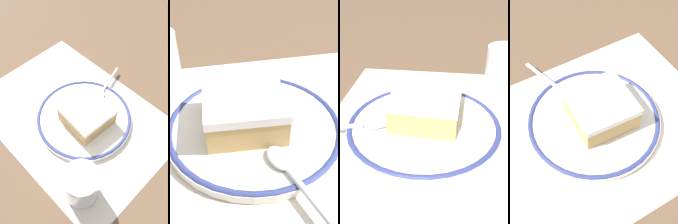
% 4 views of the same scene
% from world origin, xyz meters
% --- Properties ---
extents(ground_plane, '(2.40, 2.40, 0.00)m').
position_xyz_m(ground_plane, '(0.00, 0.00, 0.00)').
color(ground_plane, brown).
extents(placemat, '(0.46, 0.33, 0.00)m').
position_xyz_m(placemat, '(0.00, 0.00, 0.00)').
color(placemat, beige).
rests_on(placemat, ground_plane).
extents(plate, '(0.23, 0.23, 0.01)m').
position_xyz_m(plate, '(-0.03, -0.01, 0.01)').
color(plate, silver).
rests_on(plate, placemat).
extents(cake_slice, '(0.11, 0.10, 0.05)m').
position_xyz_m(cake_slice, '(-0.04, -0.01, 0.04)').
color(cake_slice, tan).
rests_on(cake_slice, plate).
extents(spoon, '(0.05, 0.13, 0.01)m').
position_xyz_m(spoon, '(-0.00, -0.10, 0.02)').
color(spoon, silver).
rests_on(spoon, plate).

